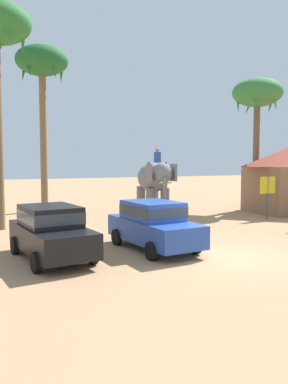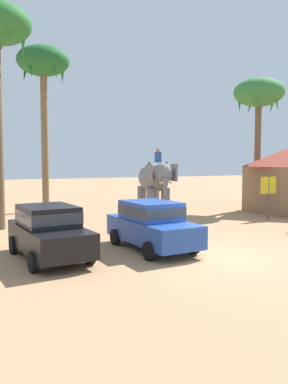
% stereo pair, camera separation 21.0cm
% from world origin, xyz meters
% --- Properties ---
extents(ground_plane, '(120.00, 120.00, 0.00)m').
position_xyz_m(ground_plane, '(0.00, 0.00, 0.00)').
color(ground_plane, tan).
extents(car_sedan_foreground, '(2.11, 4.21, 1.70)m').
position_xyz_m(car_sedan_foreground, '(-1.60, 2.01, 0.93)').
color(car_sedan_foreground, '#23479E').
rests_on(car_sedan_foreground, ground).
extents(car_parked_far_side, '(2.21, 4.26, 1.70)m').
position_xyz_m(car_parked_far_side, '(-5.16, 2.19, 0.93)').
color(car_parked_far_side, black).
rests_on(car_parked_far_side, ground).
extents(elephant_with_mahout, '(2.04, 3.98, 3.88)m').
position_xyz_m(elephant_with_mahout, '(2.45, 9.99, 1.99)').
color(elephant_with_mahout, slate).
rests_on(elephant_with_mahout, ground).
extents(palm_tree_behind_elephant, '(3.20, 3.20, 10.18)m').
position_xyz_m(palm_tree_behind_elephant, '(-3.04, 14.40, 8.88)').
color(palm_tree_behind_elephant, brown).
rests_on(palm_tree_behind_elephant, ground).
extents(palm_tree_left_of_road, '(3.20, 3.20, 8.43)m').
position_xyz_m(palm_tree_left_of_road, '(9.62, 9.48, 7.27)').
color(palm_tree_left_of_road, brown).
rests_on(palm_tree_left_of_road, ground).
extents(signboard_yellow, '(1.00, 0.10, 2.40)m').
position_xyz_m(signboard_yellow, '(7.09, 5.68, 1.69)').
color(signboard_yellow, '#4C4C51').
rests_on(signboard_yellow, ground).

